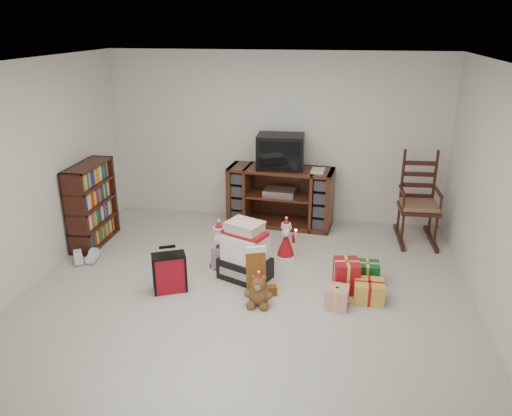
{
  "coord_description": "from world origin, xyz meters",
  "views": [
    {
      "loc": [
        0.91,
        -4.75,
        2.87
      ],
      "look_at": [
        0.02,
        0.6,
        0.84
      ],
      "focal_mm": 35.0,
      "sensor_mm": 36.0,
      "label": 1
    }
  ],
  "objects_px": {
    "crt_television": "(280,152)",
    "sneaker_pair": "(86,258)",
    "tv_stand": "(280,196)",
    "santa_figurine": "(286,242)",
    "gift_pile": "(245,254)",
    "rocking_chair": "(418,209)",
    "teddy_bear": "(259,292)",
    "mrs_claus_figurine": "(220,251)",
    "gift_cluster": "(356,284)",
    "red_suitcase": "(170,273)",
    "bookshelf": "(92,206)"
  },
  "relations": [
    {
      "from": "crt_television",
      "to": "sneaker_pair",
      "type": "bearing_deg",
      "value": -145.52
    },
    {
      "from": "tv_stand",
      "to": "crt_television",
      "type": "distance_m",
      "value": 0.68
    },
    {
      "from": "santa_figurine",
      "to": "sneaker_pair",
      "type": "bearing_deg",
      "value": -167.5
    },
    {
      "from": "gift_pile",
      "to": "sneaker_pair",
      "type": "distance_m",
      "value": 2.1
    },
    {
      "from": "rocking_chair",
      "to": "gift_pile",
      "type": "xyz_separation_m",
      "value": [
        -2.14,
        -1.54,
        -0.13
      ]
    },
    {
      "from": "rocking_chair",
      "to": "teddy_bear",
      "type": "xyz_separation_m",
      "value": [
        -1.88,
        -2.11,
        -0.28
      ]
    },
    {
      "from": "tv_stand",
      "to": "mrs_claus_figurine",
      "type": "height_order",
      "value": "tv_stand"
    },
    {
      "from": "gift_cluster",
      "to": "sneaker_pair",
      "type": "bearing_deg",
      "value": 175.46
    },
    {
      "from": "rocking_chair",
      "to": "tv_stand",
      "type": "bearing_deg",
      "value": 171.42
    },
    {
      "from": "gift_cluster",
      "to": "red_suitcase",
      "type": "bearing_deg",
      "value": -172.99
    },
    {
      "from": "red_suitcase",
      "to": "gift_cluster",
      "type": "height_order",
      "value": "red_suitcase"
    },
    {
      "from": "gift_pile",
      "to": "teddy_bear",
      "type": "bearing_deg",
      "value": -41.56
    },
    {
      "from": "bookshelf",
      "to": "gift_cluster",
      "type": "relative_size",
      "value": 1.21
    },
    {
      "from": "mrs_claus_figurine",
      "to": "teddy_bear",
      "type": "bearing_deg",
      "value": -50.6
    },
    {
      "from": "bookshelf",
      "to": "crt_television",
      "type": "distance_m",
      "value": 2.72
    },
    {
      "from": "bookshelf",
      "to": "rocking_chair",
      "type": "height_order",
      "value": "rocking_chair"
    },
    {
      "from": "red_suitcase",
      "to": "bookshelf",
      "type": "bearing_deg",
      "value": 117.89
    },
    {
      "from": "tv_stand",
      "to": "sneaker_pair",
      "type": "xyz_separation_m",
      "value": [
        -2.29,
        -1.67,
        -0.39
      ]
    },
    {
      "from": "red_suitcase",
      "to": "santa_figurine",
      "type": "relative_size",
      "value": 0.97
    },
    {
      "from": "bookshelf",
      "to": "crt_television",
      "type": "bearing_deg",
      "value": 24.46
    },
    {
      "from": "gift_pile",
      "to": "crt_television",
      "type": "distance_m",
      "value": 1.95
    },
    {
      "from": "tv_stand",
      "to": "gift_cluster",
      "type": "relative_size",
      "value": 1.7
    },
    {
      "from": "bookshelf",
      "to": "santa_figurine",
      "type": "distance_m",
      "value": 2.67
    },
    {
      "from": "tv_stand",
      "to": "santa_figurine",
      "type": "xyz_separation_m",
      "value": [
        0.21,
        -1.12,
        -0.23
      ]
    },
    {
      "from": "sneaker_pair",
      "to": "crt_television",
      "type": "xyz_separation_m",
      "value": [
        2.27,
        1.69,
        1.07
      ]
    },
    {
      "from": "gift_pile",
      "to": "bookshelf",
      "type": "bearing_deg",
      "value": -172.32
    },
    {
      "from": "teddy_bear",
      "to": "santa_figurine",
      "type": "relative_size",
      "value": 0.65
    },
    {
      "from": "teddy_bear",
      "to": "santa_figurine",
      "type": "xyz_separation_m",
      "value": [
        0.16,
        1.21,
        0.05
      ]
    },
    {
      "from": "tv_stand",
      "to": "santa_figurine",
      "type": "relative_size",
      "value": 2.87
    },
    {
      "from": "santa_figurine",
      "to": "gift_pile",
      "type": "bearing_deg",
      "value": -123.12
    },
    {
      "from": "gift_pile",
      "to": "red_suitcase",
      "type": "height_order",
      "value": "gift_pile"
    },
    {
      "from": "mrs_claus_figurine",
      "to": "gift_cluster",
      "type": "relative_size",
      "value": 0.7
    },
    {
      "from": "santa_figurine",
      "to": "gift_cluster",
      "type": "height_order",
      "value": "santa_figurine"
    },
    {
      "from": "tv_stand",
      "to": "bookshelf",
      "type": "xyz_separation_m",
      "value": [
        -2.43,
        -1.08,
        0.1
      ]
    },
    {
      "from": "gift_pile",
      "to": "santa_figurine",
      "type": "xyz_separation_m",
      "value": [
        0.41,
        0.63,
        -0.1
      ]
    },
    {
      "from": "rocking_chair",
      "to": "sneaker_pair",
      "type": "height_order",
      "value": "rocking_chair"
    },
    {
      "from": "tv_stand",
      "to": "gift_cluster",
      "type": "bearing_deg",
      "value": -55.0
    },
    {
      "from": "tv_stand",
      "to": "mrs_claus_figurine",
      "type": "xyz_separation_m",
      "value": [
        -0.55,
        -1.59,
        -0.19
      ]
    },
    {
      "from": "bookshelf",
      "to": "mrs_claus_figurine",
      "type": "bearing_deg",
      "value": -15.03
    },
    {
      "from": "bookshelf",
      "to": "crt_television",
      "type": "relative_size",
      "value": 1.64
    },
    {
      "from": "mrs_claus_figurine",
      "to": "sneaker_pair",
      "type": "relative_size",
      "value": 1.76
    },
    {
      "from": "rocking_chair",
      "to": "teddy_bear",
      "type": "distance_m",
      "value": 2.84
    },
    {
      "from": "red_suitcase",
      "to": "gift_cluster",
      "type": "xyz_separation_m",
      "value": [
        2.07,
        0.25,
        -0.09
      ]
    },
    {
      "from": "crt_television",
      "to": "gift_pile",
      "type": "bearing_deg",
      "value": -98.26
    },
    {
      "from": "mrs_claus_figurine",
      "to": "crt_television",
      "type": "height_order",
      "value": "crt_television"
    },
    {
      "from": "mrs_claus_figurine",
      "to": "gift_cluster",
      "type": "height_order",
      "value": "mrs_claus_figurine"
    },
    {
      "from": "tv_stand",
      "to": "crt_television",
      "type": "xyz_separation_m",
      "value": [
        -0.01,
        0.02,
        0.68
      ]
    },
    {
      "from": "bookshelf",
      "to": "santa_figurine",
      "type": "height_order",
      "value": "bookshelf"
    },
    {
      "from": "bookshelf",
      "to": "red_suitcase",
      "type": "bearing_deg",
      "value": -37.46
    },
    {
      "from": "santa_figurine",
      "to": "bookshelf",
      "type": "bearing_deg",
      "value": 179.24
    }
  ]
}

